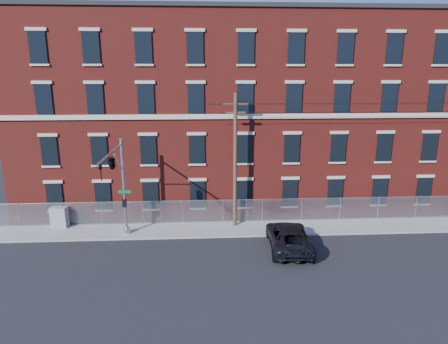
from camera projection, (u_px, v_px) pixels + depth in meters
The scene contains 8 objects.
ground at pixel (211, 261), 24.43m from camera, with size 140.00×140.00×0.00m, color black.
sidewalk at pixel (365, 226), 29.91m from camera, with size 65.00×3.00×0.12m, color #989590.
mill_building at pixel (334, 109), 36.54m from camera, with size 55.30×14.32×16.30m.
chain_link_fence at pixel (359, 208), 30.92m from camera, with size 59.06×0.06×1.85m.
traffic_signal_mast at pixel (115, 171), 24.87m from camera, with size 0.90×6.75×7.00m.
utility_pole_near at pixel (235, 159), 28.63m from camera, with size 1.80×0.28×10.00m.
pickup_truck at pixel (289, 237), 26.08m from camera, with size 2.64×5.73×1.59m, color black.
utility_cabinet at pixel (59, 217), 29.39m from camera, with size 1.25×0.62×1.56m, color slate.
Camera 1 is at (-0.42, -22.29, 11.48)m, focal length 31.20 mm.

